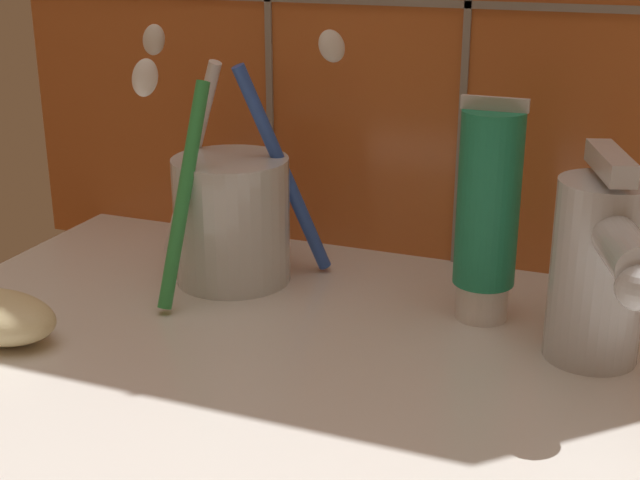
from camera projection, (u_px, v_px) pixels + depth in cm
name	position (u px, v px, depth cm)	size (l,w,h in cm)	color
sink_counter	(348.00, 389.00, 49.27)	(58.29, 38.96, 2.00)	silver
toothbrush_cup	(231.00, 213.00, 60.28)	(15.37, 13.64, 17.10)	silver
toothpaste_tube	(488.00, 213.00, 53.59)	(3.97, 3.78, 13.89)	white
sink_faucet	(602.00, 266.00, 48.37)	(5.98, 11.08, 11.99)	silver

